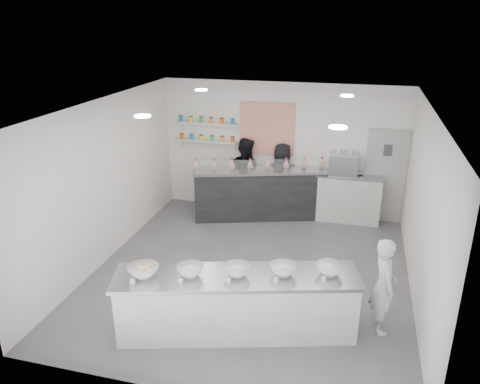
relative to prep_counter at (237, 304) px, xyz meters
name	(u,v)px	position (x,y,z in m)	size (l,w,h in m)	color
floor	(250,273)	(-0.19, 1.66, -0.47)	(6.00, 6.00, 0.00)	#515156
ceiling	(252,107)	(-0.19, 1.66, 2.53)	(6.00, 6.00, 0.00)	white
back_wall	(282,149)	(-0.19, 4.66, 1.03)	(5.50, 5.50, 0.00)	white
left_wall	(105,182)	(-2.94, 1.66, 1.03)	(6.00, 6.00, 0.00)	white
right_wall	(423,212)	(2.56, 1.66, 1.03)	(6.00, 6.00, 0.00)	white
back_door	(385,176)	(2.11, 4.63, 0.58)	(0.88, 0.04, 2.10)	#9F9F9C
pattern_panel	(267,129)	(-0.54, 4.64, 1.48)	(1.25, 0.03, 1.20)	red
jar_shelf_lower	(207,141)	(-1.94, 4.56, 1.13)	(1.45, 0.22, 0.04)	silver
jar_shelf_upper	(207,123)	(-1.94, 4.56, 1.55)	(1.45, 0.22, 0.04)	silver
preserve_jars	(206,129)	(-1.94, 4.54, 1.41)	(1.45, 0.10, 0.56)	#EC5904
downlight_0	(143,116)	(-1.59, 0.66, 2.51)	(0.24, 0.24, 0.02)	white
downlight_1	(338,127)	(1.21, 0.66, 2.51)	(0.24, 0.24, 0.02)	white
downlight_2	(201,90)	(-1.59, 3.26, 2.51)	(0.24, 0.24, 0.02)	white
downlight_3	(347,96)	(1.21, 3.26, 2.51)	(0.24, 0.24, 0.02)	white
prep_counter	(237,304)	(0.00, 0.00, 0.00)	(3.46, 0.79, 0.94)	#B6B6B2
back_bar	(276,193)	(-0.22, 4.26, 0.10)	(3.72, 0.68, 1.15)	black
sneeze_guard	(279,166)	(-0.12, 3.95, 0.84)	(3.67, 0.02, 0.31)	white
espresso_ledge	(347,198)	(1.36, 4.44, 0.06)	(1.45, 0.46, 1.07)	#B6B6B2
espresso_machine	(344,165)	(1.21, 4.44, 0.84)	(0.61, 0.42, 0.47)	#93969E
cup_stacks	(339,167)	(1.11, 4.44, 0.77)	(0.24, 0.24, 0.33)	gray
prep_bowls	(237,271)	(0.00, 0.00, 0.55)	(2.98, 0.48, 0.15)	white
label_cards	(217,291)	(-0.14, -0.49, 0.51)	(2.66, 0.04, 0.07)	white
cookie_bags	(277,163)	(-0.22, 4.26, 0.81)	(3.73, 0.13, 0.25)	#FB72D3
woman_prep	(383,286)	(2.02, 0.60, 0.26)	(0.53, 0.35, 1.47)	silver
staff_left	(245,174)	(-1.02, 4.51, 0.40)	(0.85, 0.66, 1.74)	black
staff_right	(282,179)	(-0.15, 4.51, 0.36)	(0.81, 0.53, 1.67)	black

